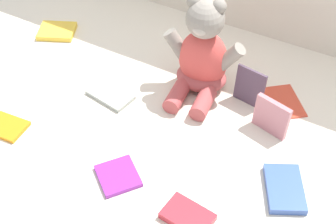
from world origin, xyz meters
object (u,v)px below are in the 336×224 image
at_px(book_case_6, 250,87).
at_px(book_case_3, 118,176).
at_px(book_case_1, 283,101).
at_px(teddy_bear, 202,57).
at_px(book_case_0, 271,117).
at_px(book_case_2, 188,216).
at_px(book_case_5, 284,188).
at_px(book_case_4, 110,95).
at_px(book_case_7, 57,31).
at_px(book_case_8, 6,127).

bearing_deg(book_case_6, book_case_3, -103.77).
xyz_separation_m(book_case_1, book_case_6, (-0.09, -0.05, 0.05)).
xyz_separation_m(teddy_bear, book_case_0, (0.24, -0.07, -0.06)).
height_order(book_case_2, book_case_5, same).
distance_m(book_case_3, book_case_4, 0.29).
relative_size(book_case_1, book_case_7, 1.15).
bearing_deg(book_case_0, book_case_5, -44.89).
bearing_deg(book_case_5, book_case_3, -3.83).
bearing_deg(book_case_4, teddy_bear, 138.50).
height_order(book_case_2, book_case_8, book_case_2).
height_order(book_case_1, book_case_5, book_case_5).
height_order(book_case_3, book_case_7, book_case_7).
relative_size(book_case_5, book_case_7, 1.15).
xyz_separation_m(book_case_3, book_case_7, (-0.51, 0.40, 0.00)).
bearing_deg(book_case_7, book_case_5, 49.46).
bearing_deg(book_case_0, book_case_2, -85.82).
bearing_deg(book_case_5, book_case_4, -34.90).
distance_m(book_case_3, book_case_7, 0.65).
relative_size(teddy_bear, book_case_1, 2.13).
bearing_deg(book_case_0, book_case_6, 155.00).
height_order(book_case_1, book_case_6, book_case_6).
distance_m(book_case_2, book_case_7, 0.82).
relative_size(book_case_0, book_case_6, 0.89).
xyz_separation_m(book_case_0, book_case_2, (-0.06, -0.35, -0.04)).
distance_m(book_case_2, book_case_6, 0.42).
height_order(book_case_2, book_case_4, book_case_2).
bearing_deg(book_case_6, book_case_5, -42.52).
bearing_deg(book_case_1, book_case_8, 177.33).
height_order(book_case_3, book_case_6, book_case_6).
distance_m(teddy_bear, book_case_1, 0.26).
bearing_deg(book_case_5, book_case_8, -14.17).
xyz_separation_m(teddy_bear, book_case_3, (-0.02, -0.40, -0.10)).
bearing_deg(book_case_3, book_case_0, 88.82).
bearing_deg(book_case_7, book_case_6, 65.08).
height_order(book_case_1, book_case_7, book_case_7).
xyz_separation_m(book_case_3, book_case_8, (-0.35, -0.01, -0.00)).
relative_size(teddy_bear, book_case_2, 2.60).
distance_m(book_case_0, book_case_8, 0.70).
bearing_deg(book_case_6, book_case_7, -170.77).
height_order(book_case_1, book_case_8, book_case_8).
xyz_separation_m(book_case_1, book_case_8, (-0.61, -0.45, 0.00)).
distance_m(book_case_1, book_case_6, 0.11).
bearing_deg(book_case_2, book_case_6, -170.02).
xyz_separation_m(book_case_6, book_case_8, (-0.52, -0.41, -0.05)).
height_order(book_case_0, book_case_7, book_case_0).
height_order(teddy_bear, book_case_2, teddy_bear).
xyz_separation_m(teddy_bear, book_case_4, (-0.20, -0.17, -0.10)).
bearing_deg(book_case_0, teddy_bear, 177.98).
relative_size(book_case_3, book_case_6, 0.88).
relative_size(book_case_1, book_case_3, 1.36).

